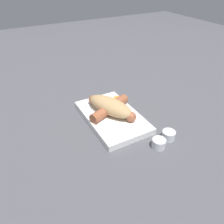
{
  "coord_description": "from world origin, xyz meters",
  "views": [
    {
      "loc": [
        -0.54,
        0.29,
        0.45
      ],
      "look_at": [
        0.0,
        0.0,
        0.03
      ],
      "focal_mm": 35.0,
      "sensor_mm": 36.0,
      "label": 1
    }
  ],
  "objects_px": {
    "condiment_cup_far": "(168,136)",
    "food_tray": "(112,117)",
    "sausage": "(111,108)",
    "condiment_cup_near": "(159,144)",
    "bread_roll": "(110,106)"
  },
  "relations": [
    {
      "from": "condiment_cup_far",
      "to": "food_tray",
      "type": "bearing_deg",
      "value": 31.46
    },
    {
      "from": "sausage",
      "to": "condiment_cup_near",
      "type": "bearing_deg",
      "value": -165.87
    },
    {
      "from": "bread_roll",
      "to": "condiment_cup_near",
      "type": "relative_size",
      "value": 4.69
    },
    {
      "from": "bread_roll",
      "to": "condiment_cup_near",
      "type": "xyz_separation_m",
      "value": [
        -0.2,
        -0.06,
        -0.04
      ]
    },
    {
      "from": "bread_roll",
      "to": "sausage",
      "type": "bearing_deg",
      "value": -74.45
    },
    {
      "from": "sausage",
      "to": "bread_roll",
      "type": "bearing_deg",
      "value": 105.55
    },
    {
      "from": "sausage",
      "to": "condiment_cup_near",
      "type": "height_order",
      "value": "sausage"
    },
    {
      "from": "condiment_cup_far",
      "to": "bread_roll",
      "type": "bearing_deg",
      "value": 29.69
    },
    {
      "from": "food_tray",
      "to": "condiment_cup_far",
      "type": "distance_m",
      "value": 0.2
    },
    {
      "from": "bread_roll",
      "to": "condiment_cup_far",
      "type": "distance_m",
      "value": 0.22
    },
    {
      "from": "food_tray",
      "to": "condiment_cup_near",
      "type": "height_order",
      "value": "condiment_cup_near"
    },
    {
      "from": "bread_roll",
      "to": "condiment_cup_far",
      "type": "bearing_deg",
      "value": -150.31
    },
    {
      "from": "bread_roll",
      "to": "condiment_cup_near",
      "type": "height_order",
      "value": "bread_roll"
    },
    {
      "from": "condiment_cup_near",
      "to": "condiment_cup_far",
      "type": "xyz_separation_m",
      "value": [
        0.01,
        -0.05,
        0.0
      ]
    },
    {
      "from": "food_tray",
      "to": "condiment_cup_far",
      "type": "relative_size",
      "value": 6.72
    }
  ]
}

